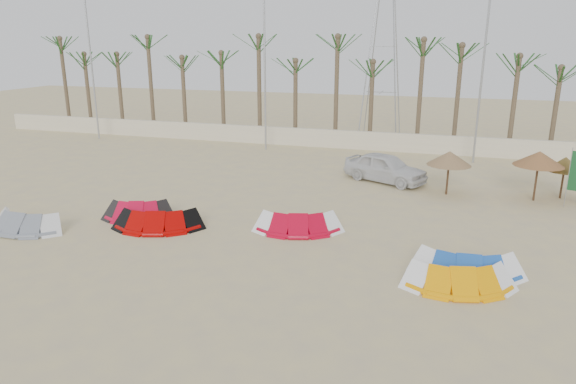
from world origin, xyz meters
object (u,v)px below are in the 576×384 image
(kite_grey, at_px, (29,219))
(kite_red_left, at_px, (142,208))
(kite_red_mid, at_px, (162,217))
(parasol_left, at_px, (449,158))
(parasol_right, at_px, (565,164))
(car, at_px, (385,168))
(kite_red_right, at_px, (300,219))
(kite_orange, at_px, (459,273))
(kite_blue, at_px, (467,260))
(parasol_mid, at_px, (539,159))

(kite_grey, relative_size, kite_red_left, 1.00)
(kite_red_mid, distance_m, parasol_left, 14.13)
(parasol_right, xyz_separation_m, car, (-8.64, 0.57, -0.94))
(kite_red_right, distance_m, parasol_right, 13.68)
(kite_red_mid, bearing_deg, parasol_right, 29.33)
(kite_orange, bearing_deg, parasol_right, 66.64)
(kite_blue, bearing_deg, kite_red_right, 160.99)
(kite_grey, bearing_deg, kite_red_right, 16.90)
(kite_grey, xyz_separation_m, kite_blue, (17.11, 1.03, 0.00))
(kite_red_right, bearing_deg, kite_blue, -19.01)
(parasol_mid, height_order, parasol_right, parasol_mid)
(kite_grey, bearing_deg, kite_blue, 3.43)
(kite_red_mid, distance_m, kite_orange, 11.93)
(kite_orange, bearing_deg, kite_grey, 179.70)
(parasol_left, bearing_deg, kite_red_right, -129.14)
(kite_red_right, relative_size, parasol_right, 1.81)
(kite_red_mid, height_order, kite_red_right, same)
(kite_blue, bearing_deg, parasol_left, 94.68)
(parasol_left, bearing_deg, kite_blue, -85.32)
(kite_grey, relative_size, kite_red_right, 0.89)
(kite_red_left, distance_m, parasol_right, 20.08)
(kite_blue, xyz_separation_m, parasol_left, (-0.75, 9.20, 1.44))
(kite_red_right, bearing_deg, parasol_left, 50.86)
(kite_red_right, height_order, parasol_right, parasol_right)
(kite_red_left, relative_size, car, 0.72)
(kite_grey, relative_size, kite_blue, 0.92)
(kite_orange, relative_size, parasol_left, 1.65)
(kite_red_right, distance_m, car, 8.86)
(kite_blue, relative_size, parasol_mid, 1.48)
(kite_red_left, relative_size, kite_red_mid, 0.85)
(parasol_left, bearing_deg, kite_red_mid, -143.36)
(kite_red_right, height_order, parasol_left, parasol_left)
(parasol_right, bearing_deg, kite_red_left, -154.66)
(kite_red_left, height_order, kite_red_mid, same)
(kite_red_mid, xyz_separation_m, kite_blue, (12.03, -0.81, -0.00))
(kite_red_right, bearing_deg, parasol_right, 35.71)
(kite_red_left, relative_size, kite_orange, 0.91)
(parasol_mid, distance_m, car, 7.57)
(kite_red_left, height_order, parasol_left, parasol_left)
(car, bearing_deg, parasol_mid, -75.66)
(kite_blue, relative_size, parasol_right, 1.74)
(parasol_left, height_order, parasol_mid, parasol_mid)
(kite_red_left, bearing_deg, kite_grey, -144.15)
(kite_red_right, bearing_deg, parasol_mid, 36.24)
(kite_red_left, height_order, kite_blue, same)
(parasol_left, relative_size, parasol_right, 1.07)
(parasol_left, relative_size, parasol_mid, 0.91)
(parasol_right, relative_size, car, 0.45)
(kite_grey, distance_m, kite_red_mid, 5.40)
(kite_red_right, height_order, kite_orange, same)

